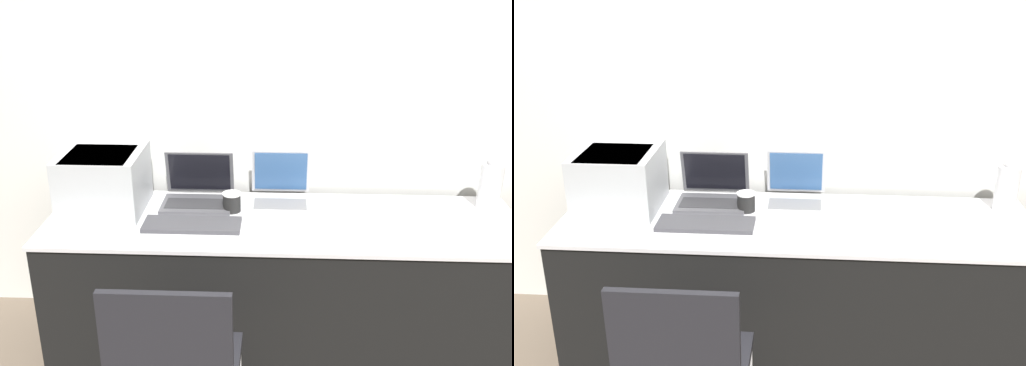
# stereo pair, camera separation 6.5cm
# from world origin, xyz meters

# --- Properties ---
(wall_back) EXTENTS (8.00, 0.05, 2.60)m
(wall_back) POSITION_xyz_m (0.00, 0.77, 1.30)
(wall_back) COLOR silver
(wall_back) RESTS_ON ground_plane
(table) EXTENTS (2.32, 0.69, 0.76)m
(table) POSITION_xyz_m (0.00, 0.33, 0.38)
(table) COLOR black
(table) RESTS_ON ground_plane
(printer) EXTENTS (0.40, 0.41, 0.31)m
(printer) POSITION_xyz_m (-0.90, 0.42, 0.92)
(printer) COLOR #B2B7BC
(printer) RESTS_ON table
(laptop_left) EXTENTS (0.36, 0.29, 0.25)m
(laptop_left) POSITION_xyz_m (-0.44, 0.53, 0.81)
(laptop_left) COLOR #4C4C51
(laptop_left) RESTS_ON table
(laptop_right) EXTENTS (0.31, 0.30, 0.26)m
(laptop_right) POSITION_xyz_m (-0.01, 0.55, 0.81)
(laptop_right) COLOR #B7B7BC
(laptop_right) RESTS_ON table
(external_keyboard) EXTENTS (0.47, 0.17, 0.02)m
(external_keyboard) POSITION_xyz_m (-0.43, 0.24, 0.77)
(external_keyboard) COLOR #3D3D42
(external_keyboard) RESTS_ON table
(coffee_cup) EXTENTS (0.09, 0.09, 0.10)m
(coffee_cup) POSITION_xyz_m (-0.26, 0.43, 0.81)
(coffee_cup) COLOR black
(coffee_cup) RESTS_ON table
(metal_pitcher) EXTENTS (0.11, 0.11, 0.28)m
(metal_pitcher) POSITION_xyz_m (1.05, 0.53, 0.89)
(metal_pitcher) COLOR silver
(metal_pitcher) RESTS_ON table
(chair) EXTENTS (0.47, 0.48, 0.93)m
(chair) POSITION_xyz_m (-0.40, -0.49, 0.52)
(chair) COLOR black
(chair) RESTS_ON ground_plane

